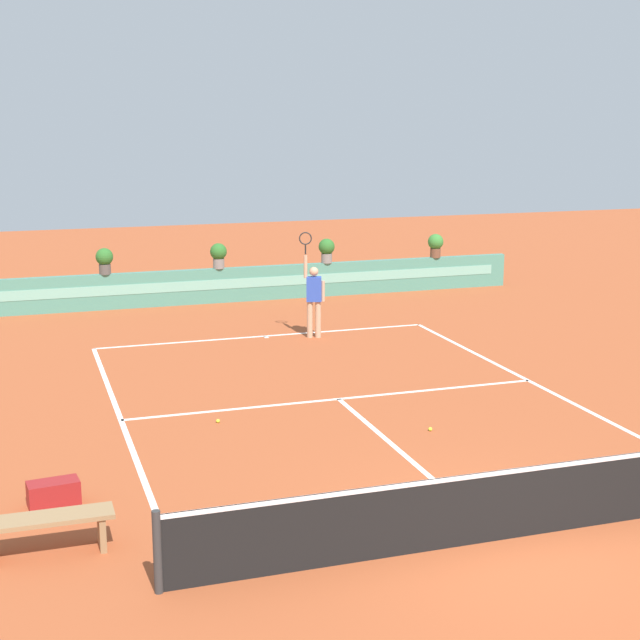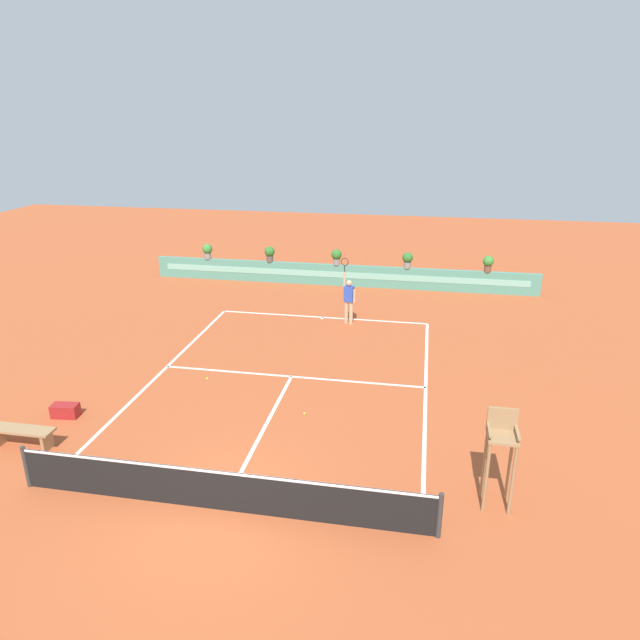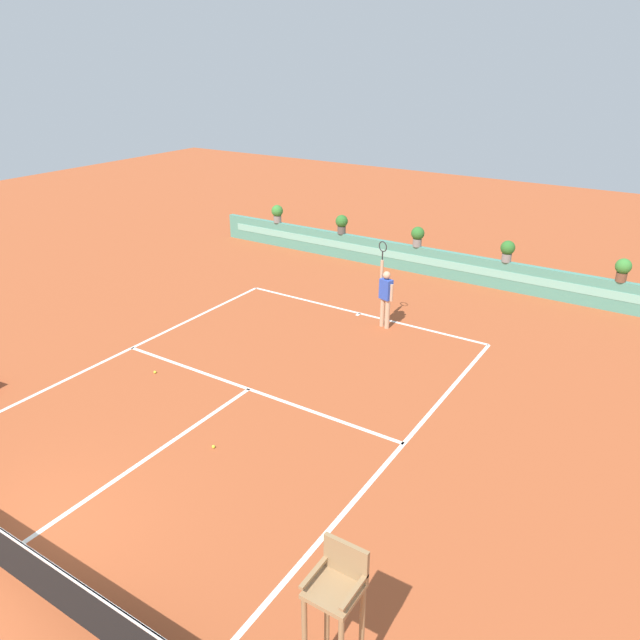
{
  "view_description": "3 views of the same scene",
  "coord_description": "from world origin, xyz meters",
  "px_view_note": "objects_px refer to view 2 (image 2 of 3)",
  "views": [
    {
      "loc": [
        -5.73,
        -9.91,
        5.34
      ],
      "look_at": [
        0.44,
        8.9,
        1.0
      ],
      "focal_mm": 52.92,
      "sensor_mm": 36.0,
      "label": 1
    },
    {
      "loc": [
        3.78,
        -9.22,
        7.78
      ],
      "look_at": [
        0.44,
        8.9,
        1.0
      ],
      "focal_mm": 32.14,
      "sensor_mm": 36.0,
      "label": 2
    },
    {
      "loc": [
        8.21,
        -3.21,
        7.39
      ],
      "look_at": [
        0.44,
        8.9,
        1.0
      ],
      "focal_mm": 33.59,
      "sensor_mm": 36.0,
      "label": 3
    }
  ],
  "objects_px": {
    "umpire_chair": "(501,448)",
    "potted_plant_centre": "(336,256)",
    "potted_plant_left": "(270,253)",
    "potted_plant_right": "(408,259)",
    "gear_bag": "(65,411)",
    "potted_plant_far_right": "(488,263)",
    "bench_courtside": "(22,433)",
    "potted_plant_far_left": "(207,250)",
    "tennis_ball_near_baseline": "(304,414)",
    "tennis_player": "(349,298)",
    "tennis_ball_mid_court": "(207,379)"
  },
  "relations": [
    {
      "from": "bench_courtside",
      "to": "potted_plant_far_left",
      "type": "distance_m",
      "value": 15.07
    },
    {
      "from": "tennis_ball_mid_court",
      "to": "potted_plant_centre",
      "type": "bearing_deg",
      "value": 77.65
    },
    {
      "from": "tennis_player",
      "to": "potted_plant_left",
      "type": "bearing_deg",
      "value": 131.79
    },
    {
      "from": "gear_bag",
      "to": "potted_plant_left",
      "type": "xyz_separation_m",
      "value": [
        2.06,
        13.49,
        1.23
      ]
    },
    {
      "from": "tennis_ball_near_baseline",
      "to": "potted_plant_right",
      "type": "xyz_separation_m",
      "value": [
        2.22,
        12.23,
        1.38
      ]
    },
    {
      "from": "tennis_player",
      "to": "potted_plant_far_right",
      "type": "relative_size",
      "value": 3.57
    },
    {
      "from": "umpire_chair",
      "to": "potted_plant_right",
      "type": "xyz_separation_m",
      "value": [
        -2.47,
        15.13,
        0.07
      ]
    },
    {
      "from": "tennis_ball_mid_court",
      "to": "potted_plant_far_right",
      "type": "bearing_deg",
      "value": 49.37
    },
    {
      "from": "umpire_chair",
      "to": "tennis_ball_near_baseline",
      "type": "bearing_deg",
      "value": 148.33
    },
    {
      "from": "potted_plant_centre",
      "to": "tennis_ball_near_baseline",
      "type": "bearing_deg",
      "value": -85.11
    },
    {
      "from": "tennis_player",
      "to": "potted_plant_left",
      "type": "xyz_separation_m",
      "value": [
        -4.46,
        4.99,
        0.36
      ]
    },
    {
      "from": "bench_courtside",
      "to": "potted_plant_left",
      "type": "relative_size",
      "value": 2.21
    },
    {
      "from": "umpire_chair",
      "to": "potted_plant_centre",
      "type": "xyz_separation_m",
      "value": [
        -5.74,
        15.13,
        0.07
      ]
    },
    {
      "from": "potted_plant_centre",
      "to": "potted_plant_right",
      "type": "height_order",
      "value": "same"
    },
    {
      "from": "tennis_player",
      "to": "tennis_ball_mid_court",
      "type": "xyz_separation_m",
      "value": [
        -3.6,
        -5.67,
        -1.02
      ]
    },
    {
      "from": "potted_plant_left",
      "to": "potted_plant_right",
      "type": "relative_size",
      "value": 1.0
    },
    {
      "from": "umpire_chair",
      "to": "potted_plant_left",
      "type": "xyz_separation_m",
      "value": [
        -8.94,
        15.13,
        0.07
      ]
    },
    {
      "from": "potted_plant_far_right",
      "to": "tennis_ball_mid_court",
      "type": "bearing_deg",
      "value": -130.63
    },
    {
      "from": "potted_plant_right",
      "to": "potted_plant_centre",
      "type": "bearing_deg",
      "value": 180.0
    },
    {
      "from": "potted_plant_left",
      "to": "gear_bag",
      "type": "bearing_deg",
      "value": -98.69
    },
    {
      "from": "bench_courtside",
      "to": "tennis_ball_near_baseline",
      "type": "height_order",
      "value": "bench_courtside"
    },
    {
      "from": "tennis_player",
      "to": "tennis_ball_near_baseline",
      "type": "xyz_separation_m",
      "value": [
        -0.21,
        -7.24,
        -1.02
      ]
    },
    {
      "from": "bench_courtside",
      "to": "tennis_player",
      "type": "xyz_separation_m",
      "value": [
        6.65,
        10.02,
        0.67
      ]
    },
    {
      "from": "potted_plant_right",
      "to": "umpire_chair",
      "type": "bearing_deg",
      "value": -80.72
    },
    {
      "from": "potted_plant_far_right",
      "to": "potted_plant_far_left",
      "type": "relative_size",
      "value": 1.0
    },
    {
      "from": "gear_bag",
      "to": "tennis_ball_near_baseline",
      "type": "height_order",
      "value": "gear_bag"
    },
    {
      "from": "potted_plant_left",
      "to": "potted_plant_right",
      "type": "xyz_separation_m",
      "value": [
        6.47,
        0.0,
        0.0
      ]
    },
    {
      "from": "gear_bag",
      "to": "potted_plant_centre",
      "type": "distance_m",
      "value": 14.53
    },
    {
      "from": "tennis_ball_mid_court",
      "to": "potted_plant_far_left",
      "type": "relative_size",
      "value": 0.09
    },
    {
      "from": "tennis_player",
      "to": "potted_plant_far_right",
      "type": "xyz_separation_m",
      "value": [
        5.55,
        4.99,
        0.36
      ]
    },
    {
      "from": "potted_plant_left",
      "to": "potted_plant_far_left",
      "type": "relative_size",
      "value": 1.0
    },
    {
      "from": "bench_courtside",
      "to": "tennis_player",
      "type": "height_order",
      "value": "tennis_player"
    },
    {
      "from": "umpire_chair",
      "to": "potted_plant_left",
      "type": "bearing_deg",
      "value": 120.58
    },
    {
      "from": "gear_bag",
      "to": "potted_plant_far_right",
      "type": "distance_m",
      "value": 18.14
    },
    {
      "from": "tennis_ball_mid_court",
      "to": "potted_plant_left",
      "type": "bearing_deg",
      "value": 94.65
    },
    {
      "from": "umpire_chair",
      "to": "potted_plant_far_left",
      "type": "relative_size",
      "value": 2.96
    },
    {
      "from": "tennis_player",
      "to": "tennis_ball_mid_court",
      "type": "distance_m",
      "value": 6.79
    },
    {
      "from": "tennis_ball_mid_court",
      "to": "potted_plant_far_left",
      "type": "bearing_deg",
      "value": 110.42
    },
    {
      "from": "umpire_chair",
      "to": "potted_plant_centre",
      "type": "distance_m",
      "value": 16.18
    },
    {
      "from": "potted_plant_centre",
      "to": "potted_plant_right",
      "type": "distance_m",
      "value": 3.27
    },
    {
      "from": "gear_bag",
      "to": "potted_plant_far_left",
      "type": "height_order",
      "value": "potted_plant_far_left"
    },
    {
      "from": "tennis_ball_near_baseline",
      "to": "bench_courtside",
      "type": "bearing_deg",
      "value": -156.68
    },
    {
      "from": "potted_plant_centre",
      "to": "potted_plant_far_left",
      "type": "xyz_separation_m",
      "value": [
        -6.3,
        0.0,
        0.0
      ]
    },
    {
      "from": "potted_plant_centre",
      "to": "potted_plant_left",
      "type": "bearing_deg",
      "value": 180.0
    },
    {
      "from": "gear_bag",
      "to": "potted_plant_far_right",
      "type": "xyz_separation_m",
      "value": [
        12.07,
        13.49,
        1.23
      ]
    },
    {
      "from": "gear_bag",
      "to": "potted_plant_far_left",
      "type": "xyz_separation_m",
      "value": [
        -1.04,
        13.49,
        1.23
      ]
    },
    {
      "from": "tennis_ball_mid_court",
      "to": "potted_plant_centre",
      "type": "relative_size",
      "value": 0.09
    },
    {
      "from": "gear_bag",
      "to": "tennis_ball_mid_court",
      "type": "distance_m",
      "value": 4.07
    },
    {
      "from": "gear_bag",
      "to": "tennis_ball_mid_court",
      "type": "relative_size",
      "value": 10.29
    },
    {
      "from": "tennis_player",
      "to": "potted_plant_far_left",
      "type": "relative_size",
      "value": 3.57
    }
  ]
}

